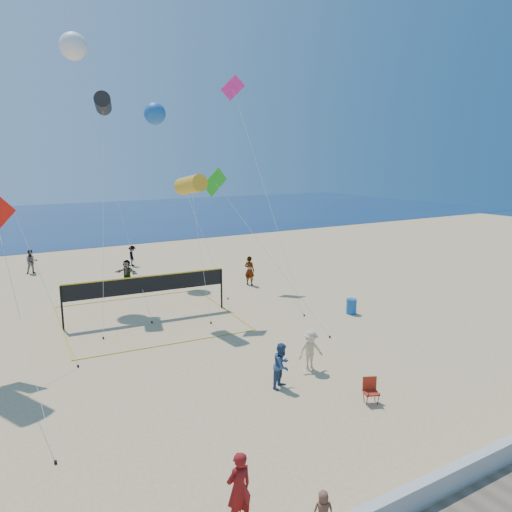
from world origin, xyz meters
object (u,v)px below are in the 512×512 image
woman (239,489)px  volleyball_net (147,289)px  trash_barrel (351,306)px  camp_chair (370,389)px

woman → volleyball_net: 15.92m
trash_barrel → volleyball_net: 10.91m
woman → trash_barrel: bearing=-145.2°
woman → camp_chair: size_ratio=1.79×
camp_chair → trash_barrel: bearing=76.3°
woman → trash_barrel: (12.89, 10.63, -0.49)m
camp_chair → volleyball_net: bearing=129.5°
woman → volleyball_net: (3.23, 15.57, 0.66)m
woman → camp_chair: woman is taller
woman → trash_barrel: 16.71m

